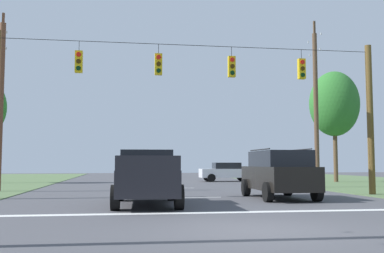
{
  "coord_description": "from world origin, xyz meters",
  "views": [
    {
      "loc": [
        -2.96,
        -9.88,
        1.47
      ],
      "look_at": [
        0.64,
        13.98,
        3.41
      ],
      "focal_mm": 42.72,
      "sensor_mm": 36.0,
      "label": 1
    }
  ],
  "objects_px": {
    "tree_roadside_right": "(334,104)",
    "overhead_signal_span": "(194,106)",
    "utility_pole_mid_right": "(316,104)",
    "utility_pole_near_left": "(1,102)",
    "pickup_truck": "(147,177)",
    "distant_car_crossing_white": "(226,172)",
    "suv_black": "(279,173)"
  },
  "relations": [
    {
      "from": "tree_roadside_right",
      "to": "overhead_signal_span",
      "type": "bearing_deg",
      "value": -134.24
    },
    {
      "from": "utility_pole_mid_right",
      "to": "utility_pole_near_left",
      "type": "distance_m",
      "value": 18.11
    },
    {
      "from": "tree_roadside_right",
      "to": "utility_pole_mid_right",
      "type": "bearing_deg",
      "value": -123.06
    },
    {
      "from": "pickup_truck",
      "to": "distant_car_crossing_white",
      "type": "height_order",
      "value": "pickup_truck"
    },
    {
      "from": "utility_pole_mid_right",
      "to": "distant_car_crossing_white",
      "type": "bearing_deg",
      "value": 108.25
    },
    {
      "from": "suv_black",
      "to": "tree_roadside_right",
      "type": "distance_m",
      "value": 18.89
    },
    {
      "from": "overhead_signal_span",
      "to": "pickup_truck",
      "type": "distance_m",
      "value": 5.16
    },
    {
      "from": "distant_car_crossing_white",
      "to": "utility_pole_mid_right",
      "type": "xyz_separation_m",
      "value": [
        3.33,
        -10.1,
        4.28
      ]
    },
    {
      "from": "utility_pole_near_left",
      "to": "tree_roadside_right",
      "type": "relative_size",
      "value": 1.09
    },
    {
      "from": "distant_car_crossing_white",
      "to": "tree_roadside_right",
      "type": "xyz_separation_m",
      "value": [
        8.09,
        -2.79,
        5.33
      ]
    },
    {
      "from": "suv_black",
      "to": "distant_car_crossing_white",
      "type": "relative_size",
      "value": 1.12
    },
    {
      "from": "distant_car_crossing_white",
      "to": "utility_pole_near_left",
      "type": "bearing_deg",
      "value": -142.2
    },
    {
      "from": "suv_black",
      "to": "utility_pole_near_left",
      "type": "bearing_deg",
      "value": 152.83
    },
    {
      "from": "overhead_signal_span",
      "to": "pickup_truck",
      "type": "bearing_deg",
      "value": -122.92
    },
    {
      "from": "overhead_signal_span",
      "to": "utility_pole_near_left",
      "type": "height_order",
      "value": "utility_pole_near_left"
    },
    {
      "from": "utility_pole_mid_right",
      "to": "overhead_signal_span",
      "type": "bearing_deg",
      "value": -143.37
    },
    {
      "from": "pickup_truck",
      "to": "overhead_signal_span",
      "type": "bearing_deg",
      "value": 57.08
    },
    {
      "from": "suv_black",
      "to": "utility_pole_near_left",
      "type": "distance_m",
      "value": 14.88
    },
    {
      "from": "pickup_truck",
      "to": "distant_car_crossing_white",
      "type": "xyz_separation_m",
      "value": [
        7.48,
        19.95,
        -0.18
      ]
    },
    {
      "from": "pickup_truck",
      "to": "suv_black",
      "type": "bearing_deg",
      "value": 19.04
    },
    {
      "from": "utility_pole_near_left",
      "to": "tree_roadside_right",
      "type": "bearing_deg",
      "value": 20.73
    },
    {
      "from": "utility_pole_near_left",
      "to": "distant_car_crossing_white",
      "type": "bearing_deg",
      "value": 37.8
    },
    {
      "from": "suv_black",
      "to": "utility_pole_near_left",
      "type": "relative_size",
      "value": 0.51
    },
    {
      "from": "utility_pole_near_left",
      "to": "tree_roadside_right",
      "type": "xyz_separation_m",
      "value": [
        22.81,
        8.63,
        1.43
      ]
    },
    {
      "from": "pickup_truck",
      "to": "utility_pole_mid_right",
      "type": "xyz_separation_m",
      "value": [
        10.81,
        9.85,
        4.1
      ]
    },
    {
      "from": "suv_black",
      "to": "tree_roadside_right",
      "type": "xyz_separation_m",
      "value": [
        9.97,
        15.22,
        5.06
      ]
    },
    {
      "from": "overhead_signal_span",
      "to": "suv_black",
      "type": "bearing_deg",
      "value": -25.05
    },
    {
      "from": "distant_car_crossing_white",
      "to": "utility_pole_mid_right",
      "type": "height_order",
      "value": "utility_pole_mid_right"
    },
    {
      "from": "utility_pole_mid_right",
      "to": "tree_roadside_right",
      "type": "height_order",
      "value": "utility_pole_mid_right"
    },
    {
      "from": "suv_black",
      "to": "utility_pole_mid_right",
      "type": "distance_m",
      "value": 10.29
    },
    {
      "from": "pickup_truck",
      "to": "tree_roadside_right",
      "type": "xyz_separation_m",
      "value": [
        15.57,
        17.15,
        5.15
      ]
    },
    {
      "from": "utility_pole_near_left",
      "to": "tree_roadside_right",
      "type": "distance_m",
      "value": 24.43
    }
  ]
}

